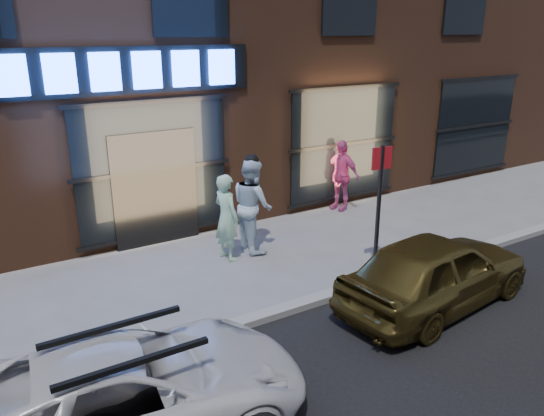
% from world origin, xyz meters
% --- Properties ---
extents(ground, '(90.00, 90.00, 0.00)m').
position_xyz_m(ground, '(0.00, 0.00, 0.00)').
color(ground, slate).
rests_on(ground, ground).
extents(curb, '(60.00, 0.25, 0.12)m').
position_xyz_m(curb, '(0.00, 0.00, 0.06)').
color(curb, gray).
rests_on(curb, ground).
extents(man_bowtie, '(0.53, 0.70, 1.74)m').
position_xyz_m(man_bowtie, '(0.88, 2.41, 0.87)').
color(man_bowtie, '#C2FFD5').
rests_on(man_bowtie, ground).
extents(man_cap, '(0.78, 0.97, 1.92)m').
position_xyz_m(man_cap, '(1.56, 2.58, 0.96)').
color(man_cap, white).
rests_on(man_cap, ground).
extents(passerby, '(0.74, 1.12, 1.77)m').
position_xyz_m(passerby, '(4.71, 3.67, 0.88)').
color(passerby, '#C14F8D').
rests_on(passerby, ground).
extents(white_suv, '(4.24, 2.33, 1.13)m').
position_xyz_m(white_suv, '(-2.25, -1.34, 0.56)').
color(white_suv, silver).
rests_on(white_suv, ground).
extents(gold_sedan, '(3.84, 1.89, 1.26)m').
position_xyz_m(gold_sedan, '(2.92, -1.07, 0.63)').
color(gold_sedan, brown).
rests_on(gold_sedan, ground).
extents(sign_post, '(0.39, 0.09, 2.45)m').
position_xyz_m(sign_post, '(2.85, 0.28, 1.48)').
color(sign_post, '#262628').
rests_on(sign_post, ground).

